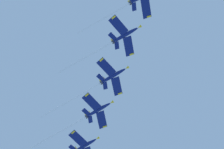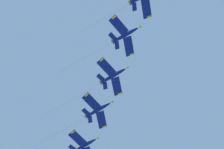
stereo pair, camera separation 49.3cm
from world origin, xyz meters
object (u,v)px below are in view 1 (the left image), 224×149
(jet_third, at_px, (103,82))
(jet_fourth, at_px, (86,117))
(jet_lead, at_px, (134,1))
(jet_second, at_px, (116,40))

(jet_third, bearing_deg, jet_fourth, -31.24)
(jet_lead, bearing_deg, jet_second, -31.83)
(jet_lead, relative_size, jet_second, 0.96)
(jet_lead, height_order, jet_fourth, jet_lead)
(jet_lead, bearing_deg, jet_fourth, -34.38)
(jet_second, distance_m, jet_third, 18.48)
(jet_second, bearing_deg, jet_fourth, -35.66)
(jet_fourth, bearing_deg, jet_second, 144.34)
(jet_second, height_order, jet_third, jet_second)
(jet_lead, xyz_separation_m, jet_fourth, (42.73, -29.24, -13.71))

